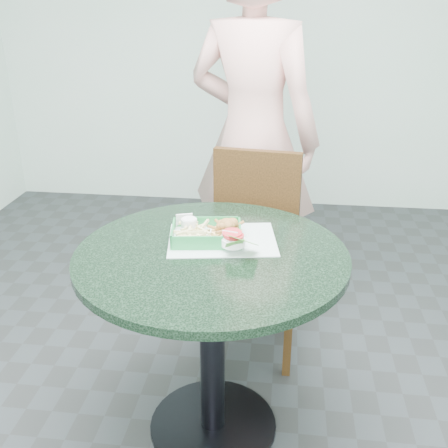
# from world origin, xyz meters

# --- Properties ---
(floor) EXTENTS (4.00, 5.00, 0.02)m
(floor) POSITION_xyz_m (0.00, 0.00, 0.00)
(floor) COLOR #303335
(floor) RESTS_ON ground
(wall_back) EXTENTS (4.00, 0.04, 2.80)m
(wall_back) POSITION_xyz_m (0.00, 2.50, 1.40)
(wall_back) COLOR silver
(wall_back) RESTS_ON ground
(cafe_table) EXTENTS (0.92, 0.92, 0.75)m
(cafe_table) POSITION_xyz_m (0.00, 0.00, 0.58)
(cafe_table) COLOR black
(cafe_table) RESTS_ON floor
(dining_chair) EXTENTS (0.40, 0.40, 0.93)m
(dining_chair) POSITION_xyz_m (0.11, 0.61, 0.53)
(dining_chair) COLOR #4D2A1C
(dining_chair) RESTS_ON floor
(diner_person) EXTENTS (0.96, 0.79, 2.26)m
(diner_person) POSITION_xyz_m (0.07, 0.95, 1.13)
(diner_person) COLOR #D69C92
(diner_person) RESTS_ON floor
(placemat) EXTENTS (0.41, 0.34, 0.00)m
(placemat) POSITION_xyz_m (0.03, 0.09, 0.75)
(placemat) COLOR silver
(placemat) RESTS_ON cafe_table
(food_basket) EXTENTS (0.24, 0.18, 0.05)m
(food_basket) POSITION_xyz_m (-0.03, 0.09, 0.77)
(food_basket) COLOR #1E813C
(food_basket) RESTS_ON placemat
(crab_sandwich) EXTENTS (0.11, 0.11, 0.07)m
(crab_sandwich) POSITION_xyz_m (0.04, 0.09, 0.80)
(crab_sandwich) COLOR #E5B05E
(crab_sandwich) RESTS_ON food_basket
(fries_pile) EXTENTS (0.13, 0.14, 0.04)m
(fries_pile) POSITION_xyz_m (-0.08, 0.09, 0.79)
(fries_pile) COLOR #D8CB87
(fries_pile) RESTS_ON food_basket
(sauce_ramekin) EXTENTS (0.06, 0.06, 0.03)m
(sauce_ramekin) POSITION_xyz_m (-0.09, 0.13, 0.80)
(sauce_ramekin) COLOR silver
(sauce_ramekin) RESTS_ON food_basket
(garnish_cup) EXTENTS (0.12, 0.12, 0.05)m
(garnish_cup) POSITION_xyz_m (0.07, 0.00, 0.79)
(garnish_cup) COLOR white
(garnish_cup) RESTS_ON food_basket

